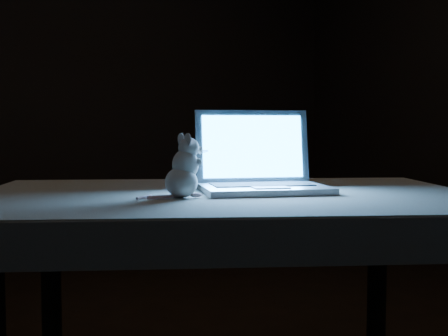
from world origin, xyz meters
TOP-DOWN VIEW (x-y plane):
  - back_wall at (0.00, 2.50)m, footprint 4.50×0.04m
  - table at (-0.10, -0.18)m, footprint 1.55×1.31m
  - tablecloth at (-0.18, -0.21)m, footprint 1.70×1.48m
  - laptop at (0.00, -0.22)m, footprint 0.44×0.41m
  - plush_mouse at (-0.27, -0.24)m, footprint 0.16×0.16m

SIDE VIEW (x-z plane):
  - table at x=-0.10m, z-range 0.00..0.71m
  - tablecloth at x=-0.18m, z-range 0.61..0.72m
  - plush_mouse at x=-0.27m, z-range 0.72..0.89m
  - laptop at x=0.00m, z-range 0.72..0.96m
  - back_wall at x=0.00m, z-range 0.00..2.60m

